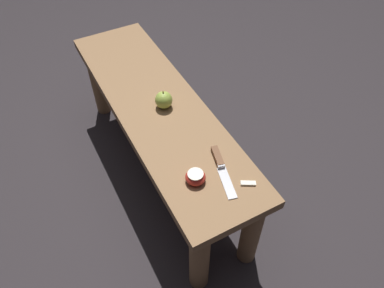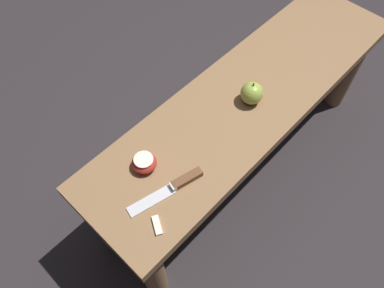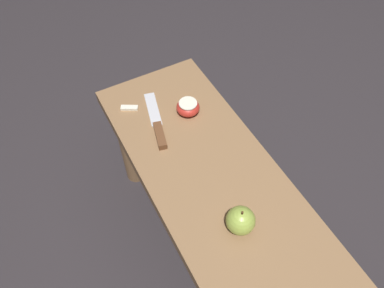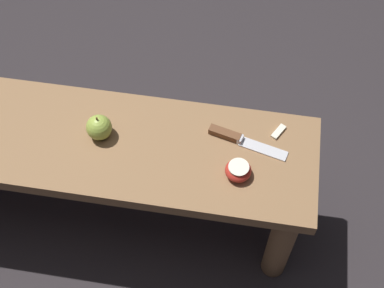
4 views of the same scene
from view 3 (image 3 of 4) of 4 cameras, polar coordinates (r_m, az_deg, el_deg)
The scene contains 6 objects.
ground_plane at distance 1.35m, azimuth 6.44°, elevation -20.77°, with size 8.00×8.00×0.00m, color #2D282B.
wooden_bench at distance 1.03m, azimuth 8.24°, elevation -15.29°, with size 1.25×0.35×0.45m.
knife at distance 1.09m, azimuth -5.23°, elevation 2.55°, with size 0.22×0.08×0.02m.
apple_whole at distance 0.91m, azimuth 7.41°, elevation -11.49°, with size 0.07×0.07×0.08m.
apple_cut at distance 1.12m, azimuth -0.61°, elevation 5.62°, with size 0.07×0.07×0.04m.
apple_slice_near_knife at distance 1.16m, azimuth -9.53°, elevation 5.46°, with size 0.04×0.05×0.01m.
Camera 3 is at (0.26, -0.30, 1.29)m, focal length 35.00 mm.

